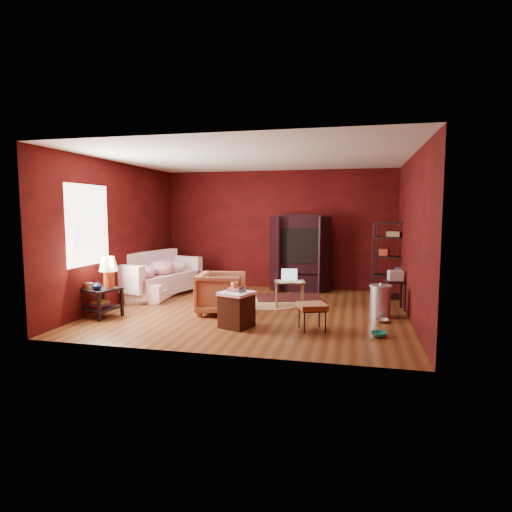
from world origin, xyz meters
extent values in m
cube|color=brown|center=(0.00, 0.00, -0.01)|extent=(5.50, 5.00, 0.02)
cube|color=white|center=(0.00, 0.00, 2.81)|extent=(5.50, 5.00, 0.02)
cube|color=#460A0A|center=(0.00, 2.51, 1.40)|extent=(5.50, 0.02, 2.80)
cube|color=#460A0A|center=(0.00, -2.51, 1.40)|extent=(5.50, 0.02, 2.80)
cube|color=#460A0A|center=(-2.76, 0.00, 1.40)|extent=(0.02, 5.00, 2.80)
cube|color=#460A0A|center=(2.76, 0.00, 1.40)|extent=(0.02, 5.00, 2.80)
cube|color=white|center=(-2.73, -1.00, 1.60)|extent=(0.02, 1.20, 1.40)
imported|color=white|center=(-2.36, 0.89, 0.36)|extent=(0.73, 1.90, 0.73)
imported|color=black|center=(-0.51, -0.36, 0.41)|extent=(0.83, 0.88, 0.82)
imported|color=#B4B6BB|center=(2.28, -0.35, 0.11)|extent=(0.23, 0.07, 0.23)
imported|color=teal|center=(2.19, -1.21, 0.12)|extent=(0.24, 0.10, 0.23)
imported|color=#0C1440|center=(-2.42, -1.27, 0.59)|extent=(0.21, 0.21, 0.16)
imported|color=#EACF72|center=(-0.02, -1.19, 0.69)|extent=(0.13, 0.11, 0.12)
cube|color=black|center=(-2.47, -1.08, 0.49)|extent=(0.68, 0.68, 0.04)
cube|color=black|center=(-2.47, -1.08, 0.16)|extent=(0.63, 0.63, 0.03)
cube|color=black|center=(-2.77, -1.23, 0.25)|extent=(0.06, 0.06, 0.50)
cube|color=black|center=(-2.31, -1.39, 0.25)|extent=(0.06, 0.06, 0.50)
cube|color=black|center=(-2.62, -0.78, 0.25)|extent=(0.06, 0.06, 0.50)
cube|color=black|center=(-2.16, -0.93, 0.25)|extent=(0.06, 0.06, 0.50)
cylinder|color=#D55627|center=(-2.34, -1.03, 0.66)|extent=(0.23, 0.23, 0.30)
cone|color=#F2E5C6|center=(-2.34, -1.03, 0.93)|extent=(0.41, 0.41, 0.25)
cube|color=olive|center=(-2.63, -1.17, 0.56)|extent=(0.19, 0.15, 0.11)
cube|color=#D03443|center=(-2.51, -1.07, 0.20)|extent=(0.26, 0.30, 0.03)
cube|color=#3491D0|center=(-2.50, -1.07, 0.23)|extent=(0.26, 0.30, 0.03)
cube|color=#EAC04E|center=(-2.49, -1.07, 0.26)|extent=(0.26, 0.30, 0.03)
cube|color=white|center=(-2.32, 0.88, 0.28)|extent=(1.27, 2.05, 0.40)
cube|color=white|center=(-2.66, 0.98, 0.55)|extent=(0.67, 1.89, 0.80)
cube|color=white|center=(-2.57, -0.04, 0.50)|extent=(0.82, 0.38, 0.55)
cube|color=white|center=(-2.07, 1.80, 0.50)|extent=(0.82, 0.38, 0.55)
ellipsoid|color=#FF245F|center=(-2.42, 0.34, 0.60)|extent=(0.64, 0.64, 0.28)
ellipsoid|color=#FF245F|center=(-2.27, 0.87, 0.62)|extent=(0.71, 0.71, 0.32)
ellipsoid|color=white|center=(-2.14, 1.35, 0.58)|extent=(0.59, 0.59, 0.26)
cube|color=#3D190E|center=(0.01, -1.18, 0.26)|extent=(0.56, 0.56, 0.52)
cube|color=white|center=(0.01, -1.18, 0.55)|extent=(0.60, 0.60, 0.05)
cube|color=beige|center=(0.01, -1.18, 0.58)|extent=(0.30, 0.27, 0.02)
cube|color=teal|center=(0.01, -1.18, 0.60)|extent=(0.28, 0.24, 0.02)
cube|color=#BC4654|center=(0.01, -1.18, 0.62)|extent=(0.29, 0.26, 0.02)
cube|color=black|center=(0.09, -1.18, 0.64)|extent=(0.05, 0.16, 0.02)
cube|color=black|center=(1.19, -1.08, 0.38)|extent=(0.53, 0.53, 0.08)
cube|color=black|center=(1.19, -1.08, 0.33)|extent=(0.48, 0.48, 0.02)
cylinder|color=black|center=(1.10, -1.30, 0.17)|extent=(0.03, 0.03, 0.34)
cylinder|color=black|center=(1.41, -1.18, 0.17)|extent=(0.03, 0.03, 0.34)
cylinder|color=black|center=(0.98, -0.99, 0.17)|extent=(0.03, 0.03, 0.34)
cylinder|color=black|center=(1.29, -0.87, 0.17)|extent=(0.03, 0.03, 0.34)
cylinder|color=beige|center=(0.19, 0.74, 0.01)|extent=(1.50, 1.50, 0.01)
cube|color=#551617|center=(0.45, 1.27, 0.02)|extent=(1.52, 1.22, 0.01)
cube|color=olive|center=(0.60, 0.49, 0.48)|extent=(0.65, 0.52, 0.03)
cylinder|color=olive|center=(0.39, 0.28, 0.24)|extent=(0.04, 0.04, 0.48)
cylinder|color=olive|center=(0.88, 0.38, 0.24)|extent=(0.04, 0.04, 0.48)
cylinder|color=olive|center=(0.32, 0.60, 0.24)|extent=(0.04, 0.04, 0.48)
cylinder|color=olive|center=(0.81, 0.71, 0.24)|extent=(0.04, 0.04, 0.48)
cube|color=silver|center=(0.59, 0.52, 0.51)|extent=(0.35, 0.27, 0.02)
cube|color=silver|center=(0.57, 0.62, 0.61)|extent=(0.32, 0.13, 0.21)
cube|color=silver|center=(0.51, 0.37, 0.50)|extent=(0.30, 0.35, 0.00)
cube|color=silver|center=(0.75, 0.44, 0.50)|extent=(0.21, 0.30, 0.00)
cube|color=black|center=(0.58, 2.21, 0.88)|extent=(1.06, 0.63, 1.77)
cube|color=black|center=(0.58, 2.11, 1.07)|extent=(0.86, 0.48, 0.79)
cube|color=black|center=(0.04, 1.91, 0.88)|extent=(0.30, 0.35, 1.67)
cube|color=black|center=(1.15, 1.99, 0.88)|extent=(0.26, 0.38, 1.67)
cube|color=#292C2E|center=(0.58, 2.16, 0.98)|extent=(0.61, 0.50, 0.48)
cube|color=black|center=(0.60, 1.92, 0.98)|extent=(0.46, 0.04, 0.37)
cube|color=black|center=(0.58, 2.16, 0.42)|extent=(0.87, 0.52, 0.05)
cylinder|color=black|center=(2.18, 1.64, 0.80)|extent=(0.03, 0.03, 1.61)
cylinder|color=black|center=(2.91, 1.45, 0.80)|extent=(0.03, 0.03, 1.61)
cylinder|color=black|center=(2.27, 1.95, 0.80)|extent=(0.03, 0.03, 1.61)
cylinder|color=black|center=(2.99, 1.76, 0.80)|extent=(0.03, 0.03, 1.61)
cube|color=black|center=(2.59, 1.70, 0.09)|extent=(0.85, 0.53, 0.02)
cube|color=black|center=(2.59, 1.70, 0.49)|extent=(0.85, 0.53, 0.02)
cube|color=black|center=(2.59, 1.70, 0.89)|extent=(0.85, 0.53, 0.02)
cube|color=black|center=(2.59, 1.70, 1.30)|extent=(0.85, 0.53, 0.02)
cube|color=black|center=(2.59, 1.70, 1.59)|extent=(0.85, 0.53, 0.02)
cube|color=maroon|center=(2.42, 1.75, 0.98)|extent=(0.23, 0.26, 0.14)
cube|color=#34323F|center=(2.76, 1.65, 0.60)|extent=(0.27, 0.27, 0.18)
cube|color=#7F6B4C|center=(2.59, 1.70, 1.37)|extent=(0.31, 0.24, 0.11)
cube|color=black|center=(2.56, 0.68, 0.53)|extent=(0.42, 0.42, 0.04)
cube|color=black|center=(2.43, 0.50, 0.27)|extent=(0.04, 0.04, 0.53)
cube|color=black|center=(2.74, 0.55, 0.27)|extent=(0.04, 0.04, 0.53)
cube|color=black|center=(2.38, 0.81, 0.27)|extent=(0.04, 0.04, 0.53)
cube|color=black|center=(2.69, 0.86, 0.27)|extent=(0.04, 0.04, 0.53)
cube|color=silver|center=(2.56, 0.68, 0.65)|extent=(0.29, 0.24, 0.18)
cylinder|color=white|center=(2.27, 0.01, 0.27)|extent=(0.38, 0.38, 0.53)
cylinder|color=white|center=(2.27, 0.01, 0.55)|extent=(0.42, 0.42, 0.04)
sphere|color=white|center=(2.27, 0.01, 0.58)|extent=(0.06, 0.06, 0.05)
camera|label=1|loc=(1.82, -7.59, 1.84)|focal=30.00mm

